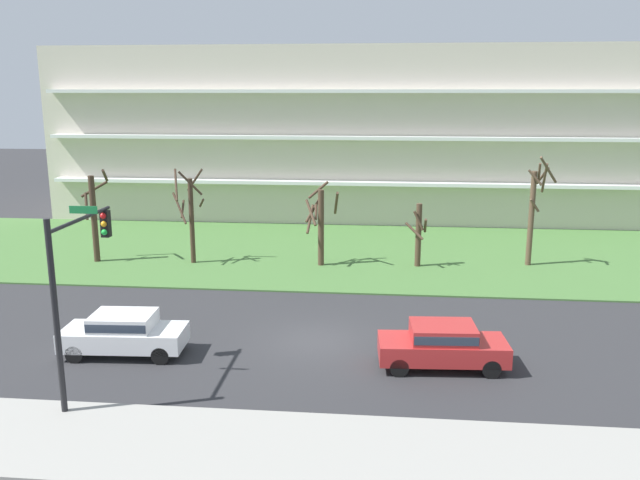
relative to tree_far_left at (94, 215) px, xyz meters
The scene contains 12 objects.
ground 17.30m from the tree_far_left, 37.99° to the right, with size 160.00×160.00×0.00m, color #2D2D30.
sidewalk_curb_near 23.04m from the tree_far_left, 53.97° to the right, with size 80.00×4.00×0.15m, color #99968E.
grass_lawn_strip 14.16m from the tree_far_left, 14.52° to the left, with size 80.00×16.00×0.08m, color #477238.
apartment_building 22.72m from the tree_far_left, 53.13° to the left, with size 44.33×13.89×12.54m.
tree_far_left is the anchor object (origin of this frame).
tree_left 5.41m from the tree_far_left, ahead, with size 1.90×1.88×5.29m.
tree_center 12.55m from the tree_far_left, ahead, with size 1.92×1.89×4.64m.
tree_right 17.90m from the tree_far_left, ahead, with size 1.21×1.18×3.53m.
tree_far_right 24.08m from the tree_far_left, ahead, with size 1.64×1.91×6.15m.
sedan_white_near_left 14.29m from the tree_far_left, 61.99° to the right, with size 4.49×2.04×1.57m.
sedan_red_center_left 22.07m from the tree_far_left, 34.67° to the right, with size 4.50×2.06×1.57m.
traffic_signal_mast 17.14m from the tree_far_left, 67.06° to the right, with size 0.90×4.14×5.96m.
Camera 1 is at (2.49, -23.37, 9.41)m, focal length 36.40 mm.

